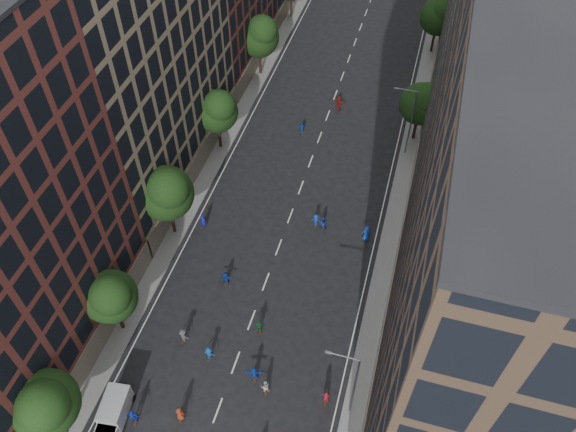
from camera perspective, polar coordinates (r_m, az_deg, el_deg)
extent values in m
plane|color=black|center=(66.86, 2.21, 5.29)|extent=(240.00, 240.00, 0.00)
cube|color=slate|center=(75.04, -5.40, 10.83)|extent=(4.00, 105.00, 0.15)
cube|color=slate|center=(71.53, 13.16, 7.37)|extent=(4.00, 105.00, 0.15)
cube|color=#827055|center=(59.30, -17.56, 17.31)|extent=(14.00, 26.00, 34.00)
cube|color=#423023|center=(36.74, 22.60, -6.18)|extent=(14.00, 30.00, 36.00)
cube|color=#60574F|center=(59.78, 22.39, 15.57)|extent=(14.00, 28.00, 33.00)
cylinder|color=black|center=(50.45, -22.17, -18.84)|extent=(0.36, 0.36, 3.96)
sphere|color=black|center=(47.34, -23.47, -17.09)|extent=(5.20, 5.20, 5.20)
sphere|color=black|center=(45.81, -23.63, -17.23)|extent=(3.90, 3.90, 3.90)
cylinder|color=black|center=(53.70, -16.80, -9.80)|extent=(0.36, 0.36, 3.70)
sphere|color=black|center=(50.97, -17.63, -7.81)|extent=(4.80, 4.80, 4.80)
sphere|color=black|center=(49.56, -17.60, -7.66)|extent=(3.60, 3.60, 3.60)
cylinder|color=black|center=(59.30, -11.70, -0.27)|extent=(0.36, 0.36, 4.22)
sphere|color=black|center=(56.52, -12.30, 2.28)|extent=(5.60, 5.60, 5.60)
sphere|color=black|center=(54.93, -12.10, 2.74)|extent=(4.20, 4.20, 4.20)
cylinder|color=black|center=(68.28, -6.98, 8.19)|extent=(0.36, 0.36, 3.87)
sphere|color=black|center=(66.06, -7.26, 10.51)|extent=(5.00, 5.00, 5.00)
sphere|color=black|center=(64.74, -7.00, 11.03)|extent=(3.75, 3.75, 3.75)
cylinder|color=black|center=(80.16, -2.86, 15.46)|extent=(0.36, 0.36, 4.05)
sphere|color=black|center=(78.20, -2.97, 17.71)|extent=(5.40, 5.40, 5.40)
sphere|color=black|center=(76.89, -2.63, 18.31)|extent=(4.05, 4.05, 4.05)
cylinder|color=black|center=(93.38, 0.33, 20.60)|extent=(0.36, 0.36, 3.78)
cylinder|color=black|center=(70.77, 12.82, 8.85)|extent=(0.36, 0.36, 3.74)
sphere|color=black|center=(68.70, 13.30, 11.02)|extent=(5.00, 5.00, 5.00)
sphere|color=black|center=(67.57, 13.97, 11.49)|extent=(3.75, 3.75, 3.75)
cylinder|color=black|center=(87.25, 14.55, 16.95)|extent=(0.36, 0.36, 3.96)
sphere|color=black|center=(85.49, 15.03, 18.98)|extent=(5.20, 5.20, 5.20)
sphere|color=black|center=(84.43, 15.63, 19.48)|extent=(3.90, 3.90, 3.90)
cylinder|color=#595B60|center=(45.76, 6.74, -16.90)|extent=(0.18, 0.18, 9.00)
cylinder|color=#595B60|center=(41.75, 5.64, -13.99)|extent=(2.40, 0.12, 0.12)
cube|color=#595B60|center=(41.84, 4.12, -13.68)|extent=(0.50, 0.22, 0.15)
cylinder|color=#595B60|center=(66.78, 12.37, 9.11)|extent=(0.18, 0.18, 9.00)
cylinder|color=#595B60|center=(64.10, 11.96, 12.42)|extent=(2.40, 0.12, 0.12)
cube|color=#595B60|center=(64.16, 10.96, 12.58)|extent=(0.50, 0.22, 0.15)
cube|color=#B1B2B3|center=(50.36, -17.15, -18.04)|extent=(2.22, 3.38, 1.94)
cube|color=#B1B2B3|center=(50.09, -17.86, -20.17)|extent=(1.92, 1.61, 1.24)
cube|color=black|center=(49.57, -18.02, -19.92)|extent=(1.71, 1.33, 0.09)
cylinder|color=black|center=(51.89, -17.35, -17.03)|extent=(0.30, 0.69, 0.67)
cylinder|color=black|center=(51.31, -15.46, -17.47)|extent=(0.30, 0.69, 0.67)
imported|color=#11448E|center=(51.35, -7.99, -13.68)|extent=(1.06, 0.63, 1.62)
imported|color=#1534B2|center=(50.00, -15.42, -19.06)|extent=(1.17, 0.67, 1.88)
imported|color=#1541AF|center=(50.07, -3.43, -15.69)|extent=(1.65, 0.94, 1.70)
imported|color=maroon|center=(49.36, -10.91, -19.14)|extent=(0.86, 0.58, 1.72)
imported|color=maroon|center=(49.17, 3.88, -17.92)|extent=(0.69, 0.50, 1.78)
imported|color=#BBBCB7|center=(49.58, -2.33, -16.93)|extent=(0.95, 0.85, 1.62)
imported|color=#46454B|center=(52.52, -10.57, -11.89)|extent=(1.22, 0.89, 1.69)
imported|color=#1C5D31|center=(52.19, -2.94, -11.15)|extent=(1.09, 0.77, 1.72)
imported|color=#153CAE|center=(55.44, -6.34, -6.31)|extent=(1.44, 0.52, 1.53)
imported|color=#153AAA|center=(58.81, 7.96, -1.79)|extent=(1.02, 0.73, 1.94)
imported|color=#1718BC|center=(60.11, -8.64, -0.54)|extent=(0.76, 0.62, 1.82)
imported|color=#152FB0|center=(59.50, 3.56, -0.74)|extent=(0.82, 0.66, 1.61)
imported|color=#143FA8|center=(59.78, 2.86, -0.45)|extent=(1.02, 0.63, 1.53)
imported|color=#164DB5|center=(70.49, 1.43, 8.86)|extent=(0.97, 0.66, 1.53)
imported|color=maroon|center=(74.43, 5.19, 11.33)|extent=(1.85, 1.12, 1.91)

